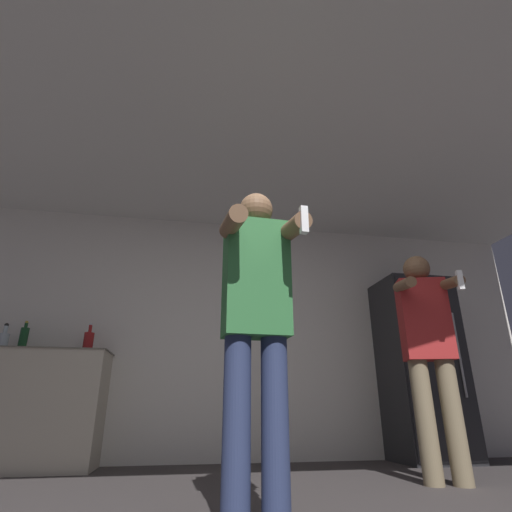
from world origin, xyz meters
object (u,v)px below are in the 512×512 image
Objects in this scene: bottle_red_label at (23,338)px; bottle_green_wine at (88,341)px; person_man_side at (429,346)px; person_woman_foreground at (257,316)px; refrigerator at (421,366)px; bottle_tall_gin at (3,340)px.

bottle_green_wine is at bearing -0.00° from bottle_red_label.
person_woman_foreground is at bearing -150.98° from person_man_side.
person_woman_foreground reaches higher than bottle_red_label.
refrigerator is 4.16m from bottle_tall_gin.
bottle_red_label is 0.17m from bottle_tall_gin.
bottle_green_wine is (-3.40, 0.10, 0.18)m from refrigerator.
person_woman_foreground is (1.85, -2.09, -0.17)m from bottle_red_label.
refrigerator is 7.38× the size of bottle_tall_gin.
refrigerator is at bearing -1.72° from bottle_green_wine.
person_woman_foreground reaches higher than bottle_tall_gin.
bottle_green_wine is 3.04m from person_man_side.
refrigerator reaches higher than person_woman_foreground.
refrigerator is 1.32m from person_man_side.
bottle_green_wine is at bearing 121.27° from person_woman_foreground.
bottle_red_label is at bearing 178.53° from refrigerator.
bottle_green_wine is at bearing 155.61° from person_man_side.
refrigerator reaches higher than bottle_tall_gin.
bottle_red_label reaches higher than bottle_tall_gin.
bottle_tall_gin is 2.91m from person_woman_foreground.
person_man_side reaches higher than bottle_green_wine.
refrigerator is at bearing 42.97° from person_woman_foreground.
bottle_red_label is at bearing 0.00° from bottle_tall_gin.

